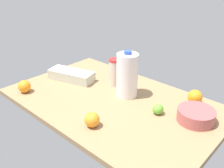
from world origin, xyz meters
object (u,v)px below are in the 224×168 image
Objects in this scene: egg_carton at (71,75)px; lime_by_jug at (158,109)px; orange_near_front at (195,97)px; orange_loose at (24,86)px; mixing_bowl at (196,115)px; orange_far_back at (92,120)px; tumbler_cup at (115,72)px; milk_jug at (127,75)px.

lime_by_jug is at bearing 167.08° from egg_carton.
orange_near_front is 1.40× the size of lime_by_jug.
egg_carton is at bearing -103.00° from orange_loose.
mixing_bowl is 50.82cm from orange_far_back.
orange_loose reaches higher than orange_far_back.
orange_near_front is (-48.05, -12.62, -4.78)cm from tumbler_cup.
egg_carton is 30.94cm from orange_loose.
egg_carton is 4.04× the size of orange_loose.
tumbler_cup is at bearing 14.72° from orange_near_front.
egg_carton is at bearing 27.65° from tumbler_cup.
orange_near_front is (-81.20, -56.48, 0.25)cm from orange_loose.
mixing_bowl is at bearing 177.01° from tumbler_cup.
mixing_bowl is 17.63cm from orange_near_front.
tumbler_cup reaches higher than lime_by_jug.
egg_carton is 65.25cm from lime_by_jug.
orange_near_front is at bearing -62.12° from mixing_bowl.
lime_by_jug is at bearing 165.51° from tumbler_cup.
mixing_bowl is at bearing 117.88° from orange_near_front.
orange_far_back is (-48.20, 26.75, 0.46)cm from egg_carton.
orange_near_front is at bearing -165.28° from tumbler_cup.
lime_by_jug is (-65.15, -3.65, -0.33)cm from egg_carton.
orange_loose is (55.16, 3.39, 0.10)cm from orange_far_back.
orange_near_front reaches higher than mixing_bowl.
egg_carton is 78.77cm from orange_near_front.
lime_by_jug is (-38.97, 10.07, -5.92)cm from tumbler_cup.
orange_far_back is 59.13cm from orange_near_front.
tumbler_cup is 2.19× the size of orange_near_front.
milk_jug is 37.01cm from orange_far_back.
mixing_bowl is 0.60× the size of egg_carton.
milk_jug is at bearing -141.06° from orange_loose.
orange_far_back is 0.97× the size of orange_loose.
lime_by_jug is at bearing -154.89° from orange_loose.
tumbler_cup is 30.09cm from egg_carton.
tumbler_cup is at bearing -61.45° from orange_far_back.
orange_near_front is at bearing -116.12° from orange_far_back.
orange_far_back is at bearing 134.85° from egg_carton.
orange_loose is (89.43, 40.92, 0.61)cm from mixing_bowl.
orange_near_front reaches higher than egg_carton.
milk_jug is 61.79cm from orange_loose.
mixing_bowl is 98.35cm from orange_loose.
orange_far_back is 34.81cm from lime_by_jug.
orange_near_front reaches higher than orange_far_back.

